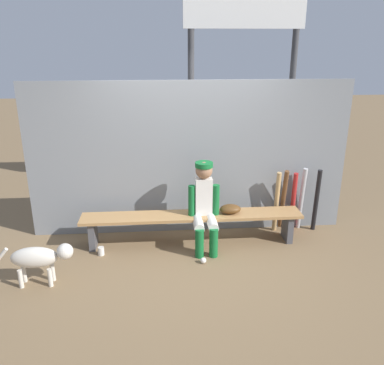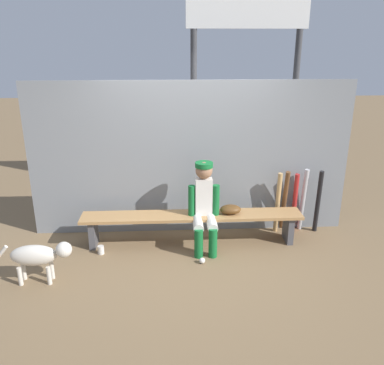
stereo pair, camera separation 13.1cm
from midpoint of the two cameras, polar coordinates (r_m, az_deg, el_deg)
ground_plane at (r=5.57m, az=-0.68°, el=-8.52°), size 30.00×30.00×0.00m
chainlink_fence at (r=5.55m, az=-1.02°, el=3.29°), size 4.40×0.03×2.13m
dugout_bench at (r=5.41m, az=-0.70°, el=-5.32°), size 2.94×0.36×0.42m
player_seated at (r=5.22m, az=1.06°, el=-3.02°), size 0.41×0.55×1.15m
baseball_glove at (r=5.41m, az=4.74°, el=-3.75°), size 0.28×0.20×0.12m
bat_wood_tan at (r=5.81m, az=11.23°, el=-2.72°), size 0.07×0.15×0.91m
bat_wood_dark at (r=5.88m, az=12.14°, el=-2.38°), size 0.09×0.28×0.93m
bat_aluminum_red at (r=5.93m, az=13.49°, el=-2.61°), size 0.09×0.15×0.87m
bat_aluminum_silver at (r=5.97m, az=14.61°, el=-2.24°), size 0.08×0.15×0.93m
bat_aluminum_black at (r=5.97m, az=16.56°, el=-2.46°), size 0.08×0.14×0.93m
baseball at (r=5.09m, az=0.86°, el=-10.96°), size 0.07×0.07×0.07m
cup_on_ground at (r=5.40m, az=-13.41°, el=-9.40°), size 0.08×0.08×0.11m
cup_on_bench at (r=5.37m, az=0.61°, el=-3.95°), size 0.08×0.08×0.11m
scoreboard at (r=6.58m, az=7.28°, el=20.98°), size 2.13×0.27×3.99m
dog at (r=4.88m, az=-21.46°, el=-9.84°), size 0.84×0.20×0.49m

